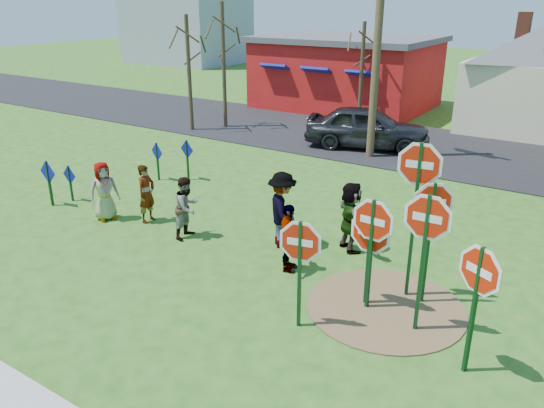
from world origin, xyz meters
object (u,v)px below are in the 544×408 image
at_px(stop_sign_a, 300,251).
at_px(stop_sign_c, 426,233).
at_px(person_b, 146,194).
at_px(suv, 367,127).
at_px(utility_pole, 379,22).
at_px(person_a, 104,191).
at_px(stop_sign_d, 432,213).
at_px(stop_sign_b, 418,181).

relative_size(stop_sign_a, stop_sign_c, 0.80).
xyz_separation_m(stop_sign_a, stop_sign_c, (1.93, 1.08, 0.43)).
bearing_deg(stop_sign_a, person_b, 147.95).
bearing_deg(person_b, suv, -15.95).
relative_size(person_b, utility_pole, 0.17).
relative_size(person_a, suv, 0.33).
bearing_deg(person_a, person_b, -42.22).
xyz_separation_m(person_b, suv, (2.01, 10.54, 0.07)).
distance_m(stop_sign_c, utility_pole, 12.13).
bearing_deg(person_a, stop_sign_c, -70.61).
bearing_deg(stop_sign_a, stop_sign_c, 16.26).
distance_m(stop_sign_a, person_b, 6.52).
xyz_separation_m(stop_sign_d, person_a, (-8.96, -0.52, -1.16)).
bearing_deg(suv, stop_sign_d, -167.19).
bearing_deg(person_b, stop_sign_a, -114.18).
bearing_deg(stop_sign_d, stop_sign_b, 138.95).
relative_size(stop_sign_a, stop_sign_b, 0.67).
relative_size(person_a, utility_pole, 0.17).
height_order(stop_sign_b, stop_sign_c, stop_sign_b).
xyz_separation_m(person_a, utility_pole, (3.77, 9.93, 4.24)).
bearing_deg(stop_sign_c, stop_sign_a, -152.94).
bearing_deg(person_b, utility_pole, -20.95).
xyz_separation_m(stop_sign_a, person_b, (-6.12, 2.11, -0.76)).
xyz_separation_m(stop_sign_a, person_a, (-7.24, 1.58, -0.75)).
bearing_deg(stop_sign_b, utility_pole, 108.76).
bearing_deg(utility_pole, person_b, -105.77).
height_order(stop_sign_d, suv, stop_sign_d).
bearing_deg(utility_pole, stop_sign_b, -62.63).
relative_size(stop_sign_b, person_a, 2.08).
relative_size(stop_sign_d, person_b, 1.67).
height_order(stop_sign_a, person_a, stop_sign_a).
xyz_separation_m(person_a, person_b, (1.12, 0.53, -0.02)).
height_order(stop_sign_a, stop_sign_b, stop_sign_b).
height_order(stop_sign_c, utility_pole, utility_pole).
xyz_separation_m(stop_sign_b, stop_sign_d, (0.36, -0.09, -0.56)).
xyz_separation_m(stop_sign_b, stop_sign_c, (0.57, -1.11, -0.53)).
height_order(person_a, person_b, person_a).
relative_size(stop_sign_c, person_a, 1.72).
bearing_deg(person_b, person_a, 110.10).
xyz_separation_m(stop_sign_a, suv, (-4.11, 12.65, -0.69)).
xyz_separation_m(stop_sign_a, stop_sign_b, (1.36, 2.19, 0.97)).
distance_m(suv, utility_pole, 4.38).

